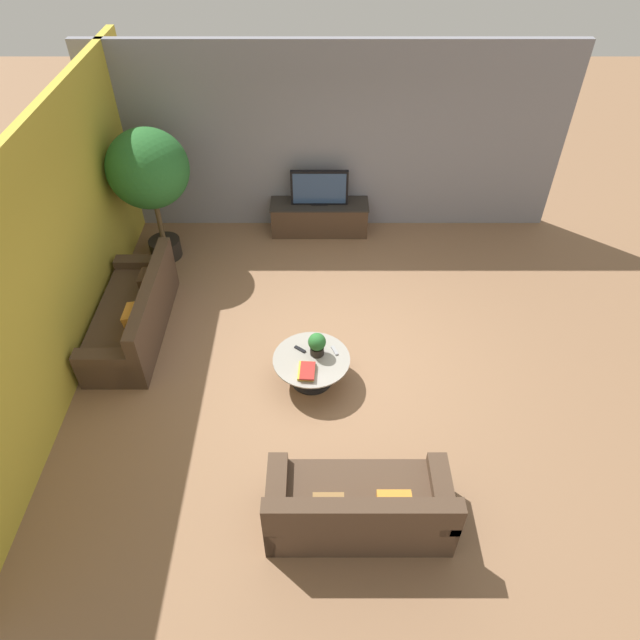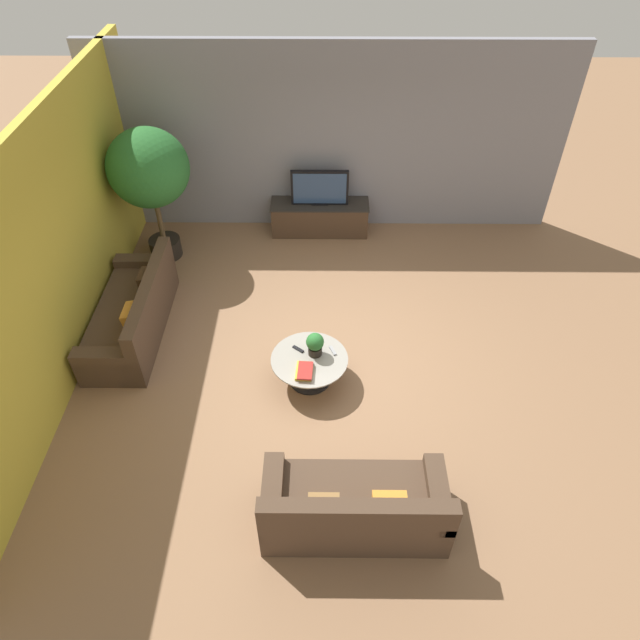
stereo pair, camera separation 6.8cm
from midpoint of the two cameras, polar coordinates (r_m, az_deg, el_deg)
name	(u,v)px [view 1 (the left image)]	position (r m, az deg, el deg)	size (l,w,h in m)	color
ground_plane	(329,354)	(7.59, 0.70, -3.46)	(24.00, 24.00, 0.00)	#8C6647
back_wall_stone	(327,140)	(9.42, 0.51, 17.59)	(7.40, 0.12, 3.00)	gray
side_wall_left	(54,254)	(7.46, -25.29, 5.98)	(0.12, 7.40, 3.00)	gold
media_console	(318,217)	(9.72, -0.44, 10.25)	(1.62, 0.50, 0.54)	#473323
television	(318,188)	(9.43, -0.46, 13.07)	(0.93, 0.13, 0.59)	black
coffee_table	(310,365)	(7.09, -1.28, -4.53)	(0.95, 0.95, 0.39)	black
couch_by_wall	(133,317)	(8.13, -18.46, 0.33)	(0.84, 2.13, 0.84)	#4C3828
couch_near_entry	(358,507)	(5.93, 3.45, -18.19)	(1.82, 0.84, 0.84)	#4C3828
potted_palm_tall	(147,173)	(8.87, -17.15, 13.88)	(1.18, 1.18, 2.11)	black
potted_plant_tabletop	(315,344)	(6.94, -0.73, -2.40)	(0.22, 0.22, 0.32)	black
book_stack	(305,371)	(6.82, -1.76, -5.12)	(0.22, 0.32, 0.06)	gold
remote_black	(299,349)	(7.11, -2.44, -2.94)	(0.04, 0.16, 0.02)	black
remote_silver	(333,350)	(7.09, 1.05, -3.06)	(0.04, 0.16, 0.02)	gray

